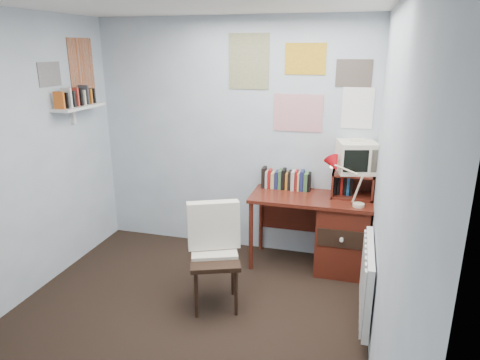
% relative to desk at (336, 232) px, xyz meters
% --- Properties ---
extents(ground, '(3.50, 3.50, 0.00)m').
position_rel_desk_xyz_m(ground, '(-1.17, -1.48, -0.41)').
color(ground, black).
rests_on(ground, ground).
extents(back_wall, '(3.00, 0.02, 2.50)m').
position_rel_desk_xyz_m(back_wall, '(-1.17, 0.27, 0.84)').
color(back_wall, silver).
rests_on(back_wall, ground).
extents(right_wall, '(0.02, 3.50, 2.50)m').
position_rel_desk_xyz_m(right_wall, '(0.33, -1.48, 0.84)').
color(right_wall, silver).
rests_on(right_wall, ground).
extents(desk, '(1.20, 0.55, 0.76)m').
position_rel_desk_xyz_m(desk, '(0.00, 0.00, 0.00)').
color(desk, '#561E13').
rests_on(desk, ground).
extents(desk_chair, '(0.58, 0.57, 0.89)m').
position_rel_desk_xyz_m(desk_chair, '(-0.97, -0.96, 0.04)').
color(desk_chair, black).
rests_on(desk_chair, ground).
extents(desk_lamp, '(0.32, 0.28, 0.40)m').
position_rel_desk_xyz_m(desk_lamp, '(0.19, -0.17, 0.55)').
color(desk_lamp, red).
rests_on(desk_lamp, desk).
extents(tv_riser, '(0.40, 0.30, 0.25)m').
position_rel_desk_xyz_m(tv_riser, '(0.12, 0.11, 0.48)').
color(tv_riser, '#561E13').
rests_on(tv_riser, desk).
extents(crt_tv, '(0.42, 0.40, 0.33)m').
position_rel_desk_xyz_m(crt_tv, '(0.13, 0.13, 0.77)').
color(crt_tv, '#F0E5C9').
rests_on(crt_tv, tv_riser).
extents(book_row, '(0.60, 0.14, 0.22)m').
position_rel_desk_xyz_m(book_row, '(-0.51, 0.18, 0.46)').
color(book_row, '#561E13').
rests_on(book_row, desk).
extents(radiator, '(0.09, 0.80, 0.60)m').
position_rel_desk_xyz_m(radiator, '(0.29, -0.93, 0.01)').
color(radiator, white).
rests_on(radiator, right_wall).
extents(wall_shelf, '(0.20, 0.62, 0.24)m').
position_rel_desk_xyz_m(wall_shelf, '(-2.57, -0.38, 1.21)').
color(wall_shelf, white).
rests_on(wall_shelf, left_wall).
extents(posters_back, '(1.20, 0.01, 0.90)m').
position_rel_desk_xyz_m(posters_back, '(-0.47, 0.26, 1.44)').
color(posters_back, white).
rests_on(posters_back, back_wall).
extents(posters_left, '(0.01, 0.70, 0.60)m').
position_rel_desk_xyz_m(posters_left, '(-2.67, -0.38, 1.59)').
color(posters_left, white).
rests_on(posters_left, left_wall).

